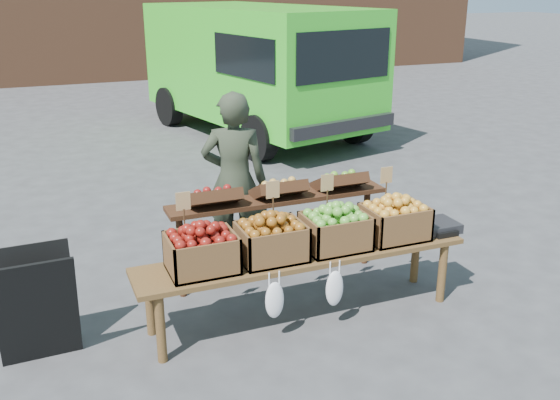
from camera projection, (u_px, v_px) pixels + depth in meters
name	position (u px, v px, depth m)	size (l,w,h in m)	color
ground	(268.00, 303.00, 5.33)	(80.00, 80.00, 0.00)	#424245
delivery_van	(256.00, 72.00, 10.86)	(2.25, 4.91, 2.20)	green
vendor	(234.00, 180.00, 5.83)	(0.61, 0.40, 1.68)	#2C3425
chalkboard_sign	(36.00, 306.00, 4.43)	(0.55, 0.31, 0.84)	black
back_table	(279.00, 226.00, 5.60)	(2.10, 0.44, 1.04)	#361E10
display_bench	(303.00, 285.00, 5.02)	(2.70, 0.56, 0.57)	brown
crate_golden_apples	(202.00, 253.00, 4.59)	(0.50, 0.40, 0.28)	maroon
crate_russet_pears	(271.00, 242.00, 4.78)	(0.50, 0.40, 0.28)	#A4601F
crate_red_apples	(335.00, 232.00, 4.98)	(0.50, 0.40, 0.28)	green
crate_green_apples	(395.00, 222.00, 5.17)	(0.50, 0.40, 0.28)	gold
weighing_scale	(436.00, 226.00, 5.35)	(0.34, 0.30, 0.08)	black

